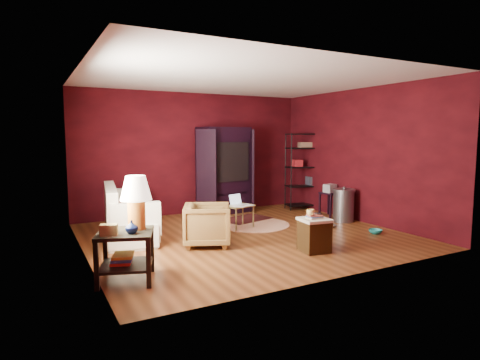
% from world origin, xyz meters
% --- Properties ---
extents(room, '(5.54, 5.04, 2.84)m').
position_xyz_m(room, '(-0.04, -0.01, 1.40)').
color(room, brown).
rests_on(room, ground).
extents(sofa, '(0.90, 2.09, 0.79)m').
position_xyz_m(sofa, '(-1.88, 0.90, 0.39)').
color(sofa, beige).
rests_on(sofa, ground).
extents(armchair, '(0.94, 0.96, 0.76)m').
position_xyz_m(armchair, '(-0.87, -0.29, 0.38)').
color(armchair, black).
rests_on(armchair, ground).
extents(pet_bowl_steel, '(0.23, 0.10, 0.22)m').
position_xyz_m(pet_bowl_steel, '(1.81, -0.24, 0.11)').
color(pet_bowl_steel, '#ACAEB2').
rests_on(pet_bowl_steel, ground).
extents(pet_bowl_turquoise, '(0.26, 0.16, 0.25)m').
position_xyz_m(pet_bowl_turquoise, '(2.21, -1.03, 0.12)').
color(pet_bowl_turquoise, teal).
rests_on(pet_bowl_turquoise, ground).
extents(vase, '(0.16, 0.17, 0.15)m').
position_xyz_m(vase, '(-2.38, -1.46, 0.71)').
color(vase, '#0C163D').
rests_on(vase, side_table).
extents(mug, '(0.13, 0.11, 0.12)m').
position_xyz_m(mug, '(0.37, -1.42, 0.65)').
color(mug, '#EACF72').
rests_on(mug, hamper).
extents(side_table, '(0.84, 0.84, 1.31)m').
position_xyz_m(side_table, '(-2.34, -1.28, 0.79)').
color(side_table, black).
rests_on(side_table, ground).
extents(sofa_cushions, '(1.09, 2.12, 0.85)m').
position_xyz_m(sofa_cushions, '(-1.91, 0.94, 0.42)').
color(sofa_cushions, beige).
rests_on(sofa_cushions, sofa).
extents(hamper, '(0.48, 0.48, 0.61)m').
position_xyz_m(hamper, '(0.46, -1.41, 0.27)').
color(hamper, '#3B230D').
rests_on(hamper, ground).
extents(footstool, '(0.47, 0.47, 0.41)m').
position_xyz_m(footstool, '(0.73, -1.13, 0.35)').
color(footstool, black).
rests_on(footstool, ground).
extents(rug_round, '(1.80, 1.80, 0.01)m').
position_xyz_m(rug_round, '(0.59, 0.69, 0.01)').
color(rug_round, beige).
rests_on(rug_round, ground).
extents(rug_oriental, '(1.21, 0.96, 0.01)m').
position_xyz_m(rug_oriental, '(0.68, 1.22, 0.01)').
color(rug_oriental, '#4A1314').
rests_on(rug_oriental, ground).
extents(laptop_desk, '(0.61, 0.53, 0.66)m').
position_xyz_m(laptop_desk, '(0.18, 0.57, 0.41)').
color(laptop_desk, olive).
rests_on(laptop_desk, ground).
extents(tv_armoire, '(1.58, 0.95, 2.01)m').
position_xyz_m(tv_armoire, '(0.64, 2.16, 1.05)').
color(tv_armoire, black).
rests_on(tv_armoire, ground).
extents(wire_shelving, '(0.98, 0.59, 1.88)m').
position_xyz_m(wire_shelving, '(2.64, 1.71, 1.03)').
color(wire_shelving, black).
rests_on(wire_shelving, ground).
extents(small_stand, '(0.43, 0.43, 0.73)m').
position_xyz_m(small_stand, '(2.54, 0.65, 0.55)').
color(small_stand, black).
rests_on(small_stand, ground).
extents(trash_can, '(0.63, 0.63, 0.75)m').
position_xyz_m(trash_can, '(2.43, 0.08, 0.35)').
color(trash_can, slate).
rests_on(trash_can, ground).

